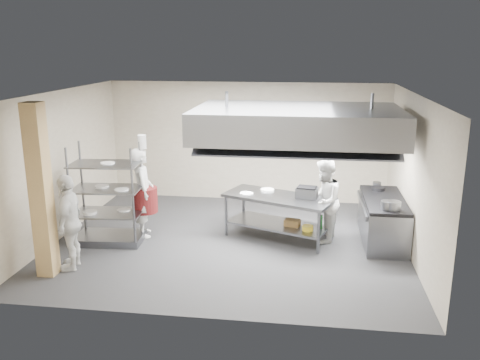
# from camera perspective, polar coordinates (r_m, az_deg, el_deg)

# --- Properties ---
(floor) EXTENTS (7.00, 7.00, 0.00)m
(floor) POSITION_cam_1_polar(r_m,az_deg,el_deg) (10.42, -1.20, -6.94)
(floor) COLOR #2B2B2D
(floor) RESTS_ON ground
(ceiling) EXTENTS (7.00, 7.00, 0.00)m
(ceiling) POSITION_cam_1_polar(r_m,az_deg,el_deg) (9.71, -1.30, 9.71)
(ceiling) COLOR silver
(ceiling) RESTS_ON wall_back
(wall_back) EXTENTS (7.00, 0.00, 7.00)m
(wall_back) POSITION_cam_1_polar(r_m,az_deg,el_deg) (12.86, 0.85, 4.27)
(wall_back) COLOR #AEA08A
(wall_back) RESTS_ON ground
(wall_left) EXTENTS (0.00, 6.00, 6.00)m
(wall_left) POSITION_cam_1_polar(r_m,az_deg,el_deg) (11.05, -19.48, 1.62)
(wall_left) COLOR #AEA08A
(wall_left) RESTS_ON ground
(wall_right) EXTENTS (0.00, 6.00, 6.00)m
(wall_right) POSITION_cam_1_polar(r_m,az_deg,el_deg) (10.04, 18.90, 0.38)
(wall_right) COLOR #AEA08A
(wall_right) RESTS_ON ground
(column) EXTENTS (0.30, 0.30, 3.00)m
(column) POSITION_cam_1_polar(r_m,az_deg,el_deg) (9.15, -21.46, -1.23)
(column) COLOR #DAB170
(column) RESTS_ON floor
(exhaust_hood) EXTENTS (4.00, 2.50, 0.60)m
(exhaust_hood) POSITION_cam_1_polar(r_m,az_deg,el_deg) (10.06, 6.46, 6.36)
(exhaust_hood) COLOR gray
(exhaust_hood) RESTS_ON ceiling
(hood_strip_a) EXTENTS (1.60, 0.12, 0.04)m
(hood_strip_a) POSITION_cam_1_polar(r_m,az_deg,el_deg) (10.17, 1.32, 4.72)
(hood_strip_a) COLOR white
(hood_strip_a) RESTS_ON exhaust_hood
(hood_strip_b) EXTENTS (1.60, 0.12, 0.04)m
(hood_strip_b) POSITION_cam_1_polar(r_m,az_deg,el_deg) (10.13, 11.52, 4.38)
(hood_strip_b) COLOR white
(hood_strip_b) RESTS_ON exhaust_hood
(wall_shelf) EXTENTS (1.50, 0.28, 0.04)m
(wall_shelf) POSITION_cam_1_polar(r_m,az_deg,el_deg) (12.62, 8.92, 3.88)
(wall_shelf) COLOR gray
(wall_shelf) RESTS_ON wall_back
(island) EXTENTS (2.39, 1.66, 0.91)m
(island) POSITION_cam_1_polar(r_m,az_deg,el_deg) (10.49, 4.31, -4.17)
(island) COLOR gray
(island) RESTS_ON floor
(island_worktop) EXTENTS (2.39, 1.66, 0.06)m
(island_worktop) POSITION_cam_1_polar(r_m,az_deg,el_deg) (10.36, 4.35, -1.95)
(island_worktop) COLOR gray
(island_worktop) RESTS_ON island
(island_undershelf) EXTENTS (2.19, 1.51, 0.04)m
(island_undershelf) POSITION_cam_1_polar(r_m,az_deg,el_deg) (10.55, 4.29, -4.97)
(island_undershelf) COLOR slate
(island_undershelf) RESTS_ON island
(pass_rack) EXTENTS (1.40, 0.88, 2.01)m
(pass_rack) POSITION_cam_1_polar(r_m,az_deg,el_deg) (10.44, -14.72, -1.56)
(pass_rack) COLOR slate
(pass_rack) RESTS_ON floor
(cooking_range) EXTENTS (0.80, 2.00, 0.84)m
(cooking_range) POSITION_cam_1_polar(r_m,az_deg,el_deg) (10.74, 15.73, -4.46)
(cooking_range) COLOR gray
(cooking_range) RESTS_ON floor
(range_top) EXTENTS (0.78, 1.96, 0.06)m
(range_top) POSITION_cam_1_polar(r_m,az_deg,el_deg) (10.60, 15.90, -2.16)
(range_top) COLOR black
(range_top) RESTS_ON cooking_range
(chef_head) EXTENTS (0.66, 0.80, 1.87)m
(chef_head) POSITION_cam_1_polar(r_m,az_deg,el_deg) (10.67, -10.87, -1.38)
(chef_head) COLOR white
(chef_head) RESTS_ON floor
(chef_line) EXTENTS (0.77, 0.92, 1.70)m
(chef_line) POSITION_cam_1_polar(r_m,az_deg,el_deg) (10.32, 9.38, -2.35)
(chef_line) COLOR silver
(chef_line) RESTS_ON floor
(chef_plating) EXTENTS (0.57, 1.07, 1.73)m
(chef_plating) POSITION_cam_1_polar(r_m,az_deg,el_deg) (9.46, -18.60, -4.49)
(chef_plating) COLOR silver
(chef_plating) RESTS_ON floor
(griddle) EXTENTS (0.47, 0.40, 0.20)m
(griddle) POSITION_cam_1_polar(r_m,az_deg,el_deg) (10.27, 7.51, -1.43)
(griddle) COLOR slate
(griddle) RESTS_ON island_worktop
(wicker_basket) EXTENTS (0.35, 0.28, 0.13)m
(wicker_basket) POSITION_cam_1_polar(r_m,az_deg,el_deg) (10.40, 5.89, -4.79)
(wicker_basket) COLOR olive
(wicker_basket) RESTS_ON island_undershelf
(stockpot) EXTENTS (0.25, 0.25, 0.17)m
(stockpot) POSITION_cam_1_polar(r_m,az_deg,el_deg) (9.88, 16.91, -2.79)
(stockpot) COLOR gray
(stockpot) RESTS_ON range_top
(plate_stack) EXTENTS (0.28, 0.28, 0.05)m
(plate_stack) POSITION_cam_1_polar(r_m,az_deg,el_deg) (10.55, -14.59, -3.46)
(plate_stack) COLOR white
(plate_stack) RESTS_ON pass_rack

